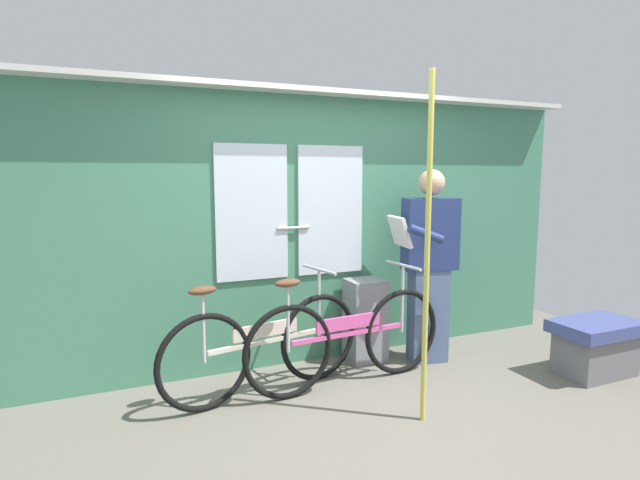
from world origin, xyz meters
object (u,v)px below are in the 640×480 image
(bench_seat_corner, at_px, (596,346))
(trash_bin_by_wall, at_px, (365,320))
(bicycle_leaning_behind, at_px, (348,338))
(handrail_pole, at_px, (427,252))
(bicycle_near_door, at_px, (265,346))
(passenger_reading_newspaper, at_px, (428,262))

(bench_seat_corner, bearing_deg, trash_bin_by_wall, 146.17)
(bicycle_leaning_behind, height_order, handrail_pole, handrail_pole)
(trash_bin_by_wall, bearing_deg, bench_seat_corner, -33.83)
(bench_seat_corner, bearing_deg, bicycle_near_door, 164.49)
(bicycle_leaning_behind, height_order, passenger_reading_newspaper, passenger_reading_newspaper)
(bicycle_leaning_behind, bearing_deg, bench_seat_corner, -22.04)
(passenger_reading_newspaper, bearing_deg, handrail_pole, 64.00)
(trash_bin_by_wall, bearing_deg, handrail_pole, -98.82)
(bench_seat_corner, bearing_deg, bicycle_leaning_behind, 162.40)
(bench_seat_corner, bearing_deg, handrail_pole, -177.41)
(bicycle_near_door, relative_size, bicycle_leaning_behind, 0.95)
(bicycle_near_door, height_order, bench_seat_corner, bicycle_near_door)
(bicycle_leaning_behind, distance_m, passenger_reading_newspaper, 1.02)
(handrail_pole, bearing_deg, bench_seat_corner, 2.59)
(handrail_pole, height_order, bench_seat_corner, handrail_pole)
(bench_seat_corner, bearing_deg, passenger_reading_newspaper, 143.45)
(bicycle_near_door, xyz_separation_m, trash_bin_by_wall, (1.02, 0.33, -0.01))
(passenger_reading_newspaper, xyz_separation_m, trash_bin_by_wall, (-0.48, 0.24, -0.52))
(handrail_pole, bearing_deg, trash_bin_by_wall, 81.18)
(passenger_reading_newspaper, relative_size, trash_bin_by_wall, 2.32)
(trash_bin_by_wall, bearing_deg, bicycle_leaning_behind, -132.27)
(trash_bin_by_wall, height_order, handrail_pole, handrail_pole)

